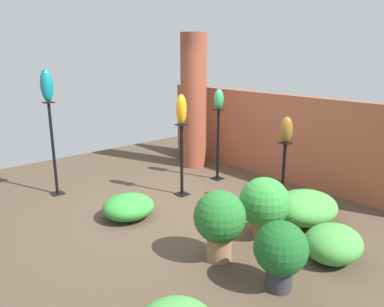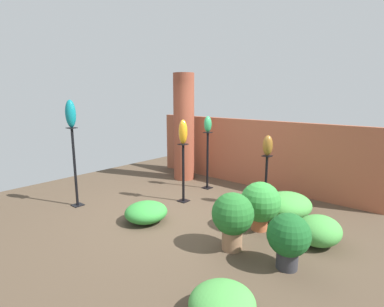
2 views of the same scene
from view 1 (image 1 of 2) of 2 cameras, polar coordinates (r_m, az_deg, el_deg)
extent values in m
plane|color=#4C3D2D|center=(5.75, -1.52, -8.48)|extent=(8.00, 8.00, 0.00)
cube|color=#9E5138|center=(7.13, 12.67, 2.51)|extent=(5.60, 0.12, 1.58)
cylinder|color=brown|center=(7.63, 0.23, 7.90)|extent=(0.52, 0.52, 2.68)
cube|color=black|center=(7.08, 3.88, -3.81)|extent=(0.20, 0.20, 0.01)
cube|color=black|center=(6.89, 3.97, 1.32)|extent=(0.04, 0.04, 1.32)
cube|color=black|center=(6.77, 4.07, 6.70)|extent=(0.16, 0.16, 0.02)
cube|color=black|center=(6.74, -19.80, -5.72)|extent=(0.20, 0.20, 0.01)
cube|color=black|center=(6.51, -20.40, 0.60)|extent=(0.04, 0.04, 1.55)
cube|color=black|center=(6.38, -21.04, 7.27)|extent=(0.16, 0.16, 0.02)
cube|color=black|center=(6.31, -1.54, -6.19)|extent=(0.20, 0.20, 0.01)
cube|color=black|center=(6.12, -1.57, -1.04)|extent=(0.04, 0.04, 1.20)
cube|color=black|center=(5.98, -1.61, 4.39)|extent=(0.16, 0.16, 0.02)
cube|color=black|center=(5.99, 13.43, -7.83)|extent=(0.20, 0.20, 0.01)
cube|color=black|center=(5.82, 13.74, -3.26)|extent=(0.04, 0.04, 1.02)
cube|color=black|center=(5.68, 14.05, 1.56)|extent=(0.16, 0.16, 0.02)
ellipsoid|color=#2D9356|center=(6.74, 4.10, 8.28)|extent=(0.17, 0.18, 0.36)
ellipsoid|color=#0F727A|center=(6.35, -21.26, 9.65)|extent=(0.19, 0.19, 0.52)
ellipsoid|color=orange|center=(5.94, -1.63, 6.73)|extent=(0.18, 0.17, 0.48)
ellipsoid|color=brown|center=(5.64, 14.18, 3.55)|extent=(0.19, 0.19, 0.39)
cylinder|color=#2D2D33|center=(4.05, 13.07, -18.06)|extent=(0.27, 0.27, 0.22)
sphere|color=#195923|center=(3.88, 13.37, -13.84)|extent=(0.54, 0.54, 0.54)
cylinder|color=#936B4C|center=(4.43, 4.13, -14.15)|extent=(0.29, 0.29, 0.28)
sphere|color=#236B28|center=(4.25, 4.23, -9.55)|extent=(0.59, 0.59, 0.59)
cylinder|color=#B25B38|center=(5.00, 10.74, -11.28)|extent=(0.26, 0.26, 0.20)
sphere|color=#338C38|center=(4.85, 10.96, -7.32)|extent=(0.64, 0.64, 0.64)
ellipsoid|color=#479942|center=(5.50, 16.81, -7.86)|extent=(0.84, 1.00, 0.43)
ellipsoid|color=#479942|center=(4.65, 20.68, -12.71)|extent=(0.63, 0.73, 0.42)
ellipsoid|color=#338C38|center=(5.48, -9.65, -8.01)|extent=(0.71, 0.75, 0.34)
camera|label=2|loc=(0.79, -83.60, -9.78)|focal=28.00mm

